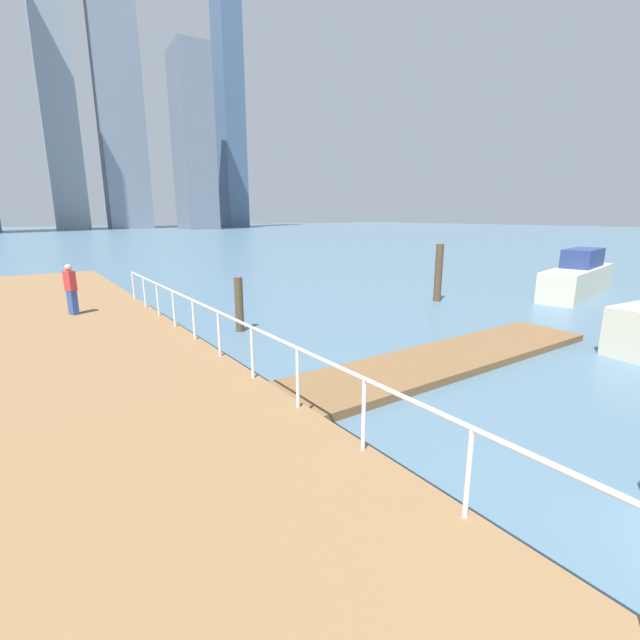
% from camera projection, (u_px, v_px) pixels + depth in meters
% --- Properties ---
extents(ground_plane, '(300.00, 300.00, 0.00)m').
position_uv_depth(ground_plane, '(205.00, 297.00, 19.55)').
color(ground_plane, slate).
extents(floating_dock, '(10.08, 2.00, 0.18)m').
position_uv_depth(floating_dock, '(441.00, 361.00, 10.81)').
color(floating_dock, brown).
rests_on(floating_dock, ground_plane).
extents(boardwalk_railing, '(0.06, 23.85, 1.08)m').
position_uv_depth(boardwalk_railing, '(297.00, 360.00, 7.27)').
color(boardwalk_railing, white).
rests_on(boardwalk_railing, boardwalk).
extents(dock_piling_1, '(0.26, 0.26, 1.71)m').
position_uv_depth(dock_piling_1, '(239.00, 305.00, 13.71)').
color(dock_piling_1, brown).
rests_on(dock_piling_1, ground_plane).
extents(dock_piling_2, '(0.32, 0.32, 2.41)m').
position_uv_depth(dock_piling_2, '(438.00, 273.00, 18.49)').
color(dock_piling_2, brown).
rests_on(dock_piling_2, ground_plane).
extents(moored_boat_3, '(6.55, 2.73, 2.10)m').
position_uv_depth(moored_boat_3, '(578.00, 277.00, 19.85)').
color(moored_boat_3, beige).
rests_on(moored_boat_3, ground_plane).
extents(pedestrian_0, '(0.35, 0.42, 1.65)m').
position_uv_depth(pedestrian_0, '(71.00, 289.00, 14.21)').
color(pedestrian_0, '#334C99').
rests_on(pedestrian_0, boardwalk).
extents(skyline_tower_2, '(8.01, 13.18, 77.74)m').
position_uv_depth(skyline_tower_2, '(52.00, 63.00, 104.46)').
color(skyline_tower_2, '#8C939E').
rests_on(skyline_tower_2, ground_plane).
extents(skyline_tower_3, '(10.69, 6.48, 79.39)m').
position_uv_depth(skyline_tower_3, '(116.00, 66.00, 109.50)').
color(skyline_tower_3, gray).
rests_on(skyline_tower_3, ground_plane).
extents(skyline_tower_4, '(8.73, 13.54, 43.42)m').
position_uv_depth(skyline_tower_4, '(193.00, 142.00, 111.33)').
color(skyline_tower_4, slate).
rests_on(skyline_tower_4, ground_plane).
extents(skyline_tower_5, '(6.53, 7.55, 78.11)m').
position_uv_depth(skyline_tower_5, '(229.00, 87.00, 125.24)').
color(skyline_tower_5, slate).
rests_on(skyline_tower_5, ground_plane).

